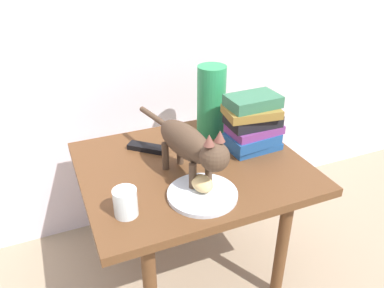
{
  "coord_description": "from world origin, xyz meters",
  "views": [
    {
      "loc": [
        -0.45,
        -1.06,
        1.22
      ],
      "look_at": [
        0.0,
        0.0,
        0.59
      ],
      "focal_mm": 35.71,
      "sensor_mm": 36.0,
      "label": 1
    }
  ],
  "objects_px": {
    "cat": "(190,145)",
    "green_vase": "(211,101)",
    "candle_jar": "(126,204)",
    "side_table": "(192,179)",
    "tv_remote": "(148,148)",
    "book_stack": "(253,123)",
    "plate": "(202,194)",
    "bread_roll": "(202,183)"
  },
  "relations": [
    {
      "from": "cat",
      "to": "green_vase",
      "type": "distance_m",
      "value": 0.35
    },
    {
      "from": "candle_jar",
      "to": "side_table",
      "type": "bearing_deg",
      "value": 32.56
    },
    {
      "from": "cat",
      "to": "candle_jar",
      "type": "relative_size",
      "value": 5.55
    },
    {
      "from": "side_table",
      "to": "green_vase",
      "type": "height_order",
      "value": "green_vase"
    },
    {
      "from": "tv_remote",
      "to": "cat",
      "type": "bearing_deg",
      "value": -31.73
    },
    {
      "from": "candle_jar",
      "to": "tv_remote",
      "type": "bearing_deg",
      "value": 63.54
    },
    {
      "from": "book_stack",
      "to": "green_vase",
      "type": "xyz_separation_m",
      "value": [
        -0.09,
        0.17,
        0.04
      ]
    },
    {
      "from": "green_vase",
      "to": "candle_jar",
      "type": "bearing_deg",
      "value": -140.22
    },
    {
      "from": "plate",
      "to": "cat",
      "type": "xyz_separation_m",
      "value": [
        0.0,
        0.1,
        0.13
      ]
    },
    {
      "from": "plate",
      "to": "tv_remote",
      "type": "relative_size",
      "value": 1.46
    },
    {
      "from": "bread_roll",
      "to": "green_vase",
      "type": "relative_size",
      "value": 0.29
    },
    {
      "from": "side_table",
      "to": "cat",
      "type": "height_order",
      "value": "cat"
    },
    {
      "from": "cat",
      "to": "book_stack",
      "type": "xyz_separation_m",
      "value": [
        0.29,
        0.11,
        -0.03
      ]
    },
    {
      "from": "cat",
      "to": "tv_remote",
      "type": "height_order",
      "value": "cat"
    },
    {
      "from": "plate",
      "to": "green_vase",
      "type": "height_order",
      "value": "green_vase"
    },
    {
      "from": "bread_roll",
      "to": "green_vase",
      "type": "distance_m",
      "value": 0.43
    },
    {
      "from": "plate",
      "to": "bread_roll",
      "type": "height_order",
      "value": "bread_roll"
    },
    {
      "from": "tv_remote",
      "to": "book_stack",
      "type": "bearing_deg",
      "value": 21.2
    },
    {
      "from": "bread_roll",
      "to": "tv_remote",
      "type": "bearing_deg",
      "value": 103.02
    },
    {
      "from": "green_vase",
      "to": "candle_jar",
      "type": "relative_size",
      "value": 3.3
    },
    {
      "from": "book_stack",
      "to": "green_vase",
      "type": "height_order",
      "value": "green_vase"
    },
    {
      "from": "bread_roll",
      "to": "cat",
      "type": "relative_size",
      "value": 0.17
    },
    {
      "from": "candle_jar",
      "to": "plate",
      "type": "bearing_deg",
      "value": -1.54
    },
    {
      "from": "green_vase",
      "to": "bread_roll",
      "type": "bearing_deg",
      "value": -118.95
    },
    {
      "from": "side_table",
      "to": "candle_jar",
      "type": "relative_size",
      "value": 9.1
    },
    {
      "from": "plate",
      "to": "tv_remote",
      "type": "height_order",
      "value": "tv_remote"
    },
    {
      "from": "cat",
      "to": "candle_jar",
      "type": "height_order",
      "value": "cat"
    },
    {
      "from": "side_table",
      "to": "cat",
      "type": "bearing_deg",
      "value": -115.98
    },
    {
      "from": "candle_jar",
      "to": "tv_remote",
      "type": "relative_size",
      "value": 0.57
    },
    {
      "from": "side_table",
      "to": "plate",
      "type": "xyz_separation_m",
      "value": [
        -0.04,
        -0.19,
        0.07
      ]
    },
    {
      "from": "cat",
      "to": "plate",
      "type": "bearing_deg",
      "value": -90.35
    },
    {
      "from": "tv_remote",
      "to": "candle_jar",
      "type": "bearing_deg",
      "value": -74.78
    },
    {
      "from": "side_table",
      "to": "bread_roll",
      "type": "distance_m",
      "value": 0.21
    },
    {
      "from": "bread_roll",
      "to": "green_vase",
      "type": "height_order",
      "value": "green_vase"
    },
    {
      "from": "cat",
      "to": "green_vase",
      "type": "bearing_deg",
      "value": 53.63
    },
    {
      "from": "book_stack",
      "to": "candle_jar",
      "type": "height_order",
      "value": "book_stack"
    },
    {
      "from": "candle_jar",
      "to": "cat",
      "type": "bearing_deg",
      "value": 20.9
    },
    {
      "from": "green_vase",
      "to": "side_table",
      "type": "bearing_deg",
      "value": -130.48
    },
    {
      "from": "plate",
      "to": "cat",
      "type": "height_order",
      "value": "cat"
    },
    {
      "from": "cat",
      "to": "tv_remote",
      "type": "distance_m",
      "value": 0.28
    },
    {
      "from": "plate",
      "to": "candle_jar",
      "type": "distance_m",
      "value": 0.24
    },
    {
      "from": "bread_roll",
      "to": "candle_jar",
      "type": "height_order",
      "value": "candle_jar"
    }
  ]
}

